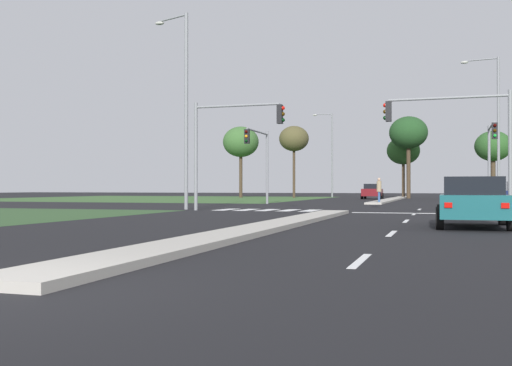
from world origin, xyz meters
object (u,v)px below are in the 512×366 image
Objects in this scene: traffic_signal_far_right at (491,148)px; treeline_third at (403,151)px; treeline_fourth at (408,133)px; treeline_fifth at (493,147)px; car_teal_fourth at (473,202)px; street_lamp_third at (495,122)px; street_lamp_second at (184,101)px; treeline_near at (241,142)px; treeline_second at (294,139)px; traffic_signal_near_right at (460,128)px; pedestrian_at_median at (379,187)px; car_maroon_third at (372,191)px; traffic_signal_far_left at (260,152)px; traffic_signal_near_left at (228,135)px; street_lamp_fourth at (331,151)px.

traffic_signal_far_right is 0.74× the size of treeline_third.
treeline_fourth is 8.90m from treeline_fifth.
street_lamp_third is at bearing 84.39° from car_teal_fourth.
treeline_near is (-9.97, 38.71, 0.78)m from street_lamp_second.
street_lamp_third is 1.27× the size of treeline_second.
treeline_third is (-5.26, 42.79, 1.58)m from traffic_signal_near_right.
treeline_near is at bearing 179.31° from treeline_fourth.
treeline_third is at bearing 77.82° from street_lamp_second.
treeline_third is (12.47, 2.54, -1.48)m from treeline_second.
treeline_fifth is at bearing -152.49° from pedestrian_at_median.
treeline_fifth is at bearing -161.17° from car_maroon_third.
street_lamp_second is at bearing -134.67° from street_lamp_third.
traffic_signal_far_left is 0.49× the size of street_lamp_third.
traffic_signal_near_left is at bearing -98.07° from treeline_third.
street_lamp_third is at bearing -46.63° from treeline_second.
street_lamp_second is 1.24× the size of treeline_near.
traffic_signal_far_left is 32.66m from treeline_fifth.
treeline_third is (9.01, -2.53, -0.32)m from street_lamp_fourth.
treeline_second is (-20.62, 21.84, 0.96)m from street_lamp_third.
traffic_signal_far_left is 30.70m from treeline_near.
traffic_signal_near_left is at bearing -86.28° from street_lamp_fourth.
car_maroon_third is 13.66m from treeline_fifth.
street_lamp_third is (10.81, -16.40, 5.19)m from car_maroon_third.
treeline_near is 0.94× the size of treeline_fourth.
traffic_signal_far_right is 2.99× the size of pedestrian_at_median.
treeline_third is at bearing 11.52° from treeline_second.
treeline_fourth reaches higher than pedestrian_at_median.
car_maroon_third is 0.99× the size of car_teal_fourth.
street_lamp_fourth is at bearing 90.01° from street_lamp_second.
traffic_signal_far_left is 10.56m from street_lamp_second.
treeline_near is (-27.13, 21.36, 0.71)m from street_lamp_third.
street_lamp_third reaches higher than street_lamp_second.
car_teal_fourth is 25.25m from traffic_signal_far_left.
car_maroon_third is at bearing 123.39° from street_lamp_third.
traffic_signal_near_left is at bearing -180.00° from traffic_signal_near_right.
car_maroon_third is at bearing 100.14° from car_teal_fourth.
street_lamp_third is 25.71m from treeline_third.
traffic_signal_far_left reaches higher than car_teal_fourth.
street_lamp_third is at bearing -38.22° from treeline_near.
treeline_fourth is at bearing 80.20° from traffic_signal_near_left.
treeline_near is (-16.31, 4.96, 5.89)m from car_maroon_third.
treeline_second is at bearing 95.06° from street_lamp_second.
street_lamp_third reaches higher than street_lamp_fourth.
treeline_second is 22.03m from treeline_fifth.
car_maroon_third is at bearing 79.36° from street_lamp_second.
street_lamp_second reaches higher than treeline_fourth.
treeline_fourth is (6.83, 39.53, 3.34)m from traffic_signal_near_left.
traffic_signal_far_left is at bearing -68.62° from treeline_near.
street_lamp_third is 1.19× the size of treeline_fourth.
street_lamp_second is at bearing -104.25° from treeline_fourth.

